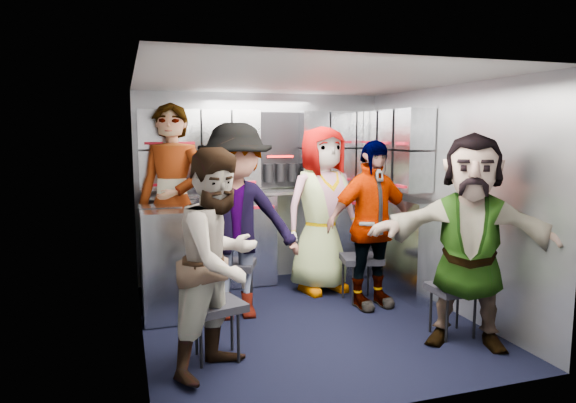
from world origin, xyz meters
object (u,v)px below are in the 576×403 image
object	(u,v)px
jump_seat_center	(316,254)
attendant_arc_b	(236,222)
attendant_arc_a	(220,262)
jump_seat_mid_right	(361,261)
attendant_arc_d	(370,225)
attendant_arc_c	(322,210)
attendant_arc_e	(470,241)
jump_seat_near_left	(217,309)
jump_seat_mid_left	(233,267)
attendant_standing	(173,204)
jump_seat_near_right	(453,291)

from	to	relation	value
jump_seat_center	attendant_arc_b	size ratio (longest dim) A/B	0.23
jump_seat_center	attendant_arc_a	distance (m)	2.21
jump_seat_mid_right	attendant_arc_d	bearing A→B (deg)	-90.00
attendant_arc_c	attendant_arc_e	world-z (taller)	attendant_arc_c
jump_seat_near_left	jump_seat_mid_right	size ratio (longest dim) A/B	0.99
jump_seat_mid_right	attendant_arc_c	bearing A→B (deg)	119.66
jump_seat_mid_left	attendant_arc_d	world-z (taller)	attendant_arc_d
jump_seat_mid_right	attendant_standing	bearing A→B (deg)	162.89
jump_seat_mid_right	attendant_arc_e	world-z (taller)	attendant_arc_e
attendant_arc_c	attendant_arc_b	bearing A→B (deg)	-162.42
attendant_arc_a	attendant_arc_b	world-z (taller)	attendant_arc_b
jump_seat_near_left	attendant_standing	distance (m)	1.56
jump_seat_near_left	attendant_arc_d	world-z (taller)	attendant_arc_d
jump_seat_mid_left	attendant_arc_b	xyz separation A→B (m)	(-0.00, -0.18, 0.46)
jump_seat_mid_right	attendant_arc_a	world-z (taller)	attendant_arc_a
jump_seat_mid_left	attendant_standing	size ratio (longest dim) A/B	0.26
jump_seat_mid_left	attendant_arc_a	world-z (taller)	attendant_arc_a
attendant_arc_a	attendant_arc_c	size ratio (longest dim) A/B	0.91
attendant_arc_a	attendant_arc_e	xyz separation A→B (m)	(1.93, -0.15, 0.05)
jump_seat_mid_right	attendant_arc_c	distance (m)	0.69
jump_seat_near_left	attendant_arc_c	world-z (taller)	attendant_arc_c
jump_seat_near_left	attendant_arc_b	xyz separation A→B (m)	(0.33, 0.82, 0.49)
jump_seat_center	attendant_arc_a	world-z (taller)	attendant_arc_a
jump_seat_near_left	jump_seat_center	distance (m)	2.03
jump_seat_near_left	attendant_arc_d	bearing A→B (deg)	24.01
jump_seat_mid_left	attendant_arc_a	size ratio (longest dim) A/B	0.32
attendant_standing	attendant_arc_c	world-z (taller)	attendant_standing
jump_seat_mid_left	attendant_arc_b	bearing A→B (deg)	-90.00
jump_seat_near_left	attendant_standing	world-z (taller)	attendant_standing
jump_seat_mid_left	jump_seat_mid_right	size ratio (longest dim) A/B	1.12
jump_seat_mid_right	attendant_arc_b	distance (m)	1.36
jump_seat_center	jump_seat_mid_right	distance (m)	0.67
jump_seat_center	attendant_arc_c	xyz separation A→B (m)	(0.00, -0.18, 0.51)
jump_seat_mid_right	attendant_arc_b	size ratio (longest dim) A/B	0.26
jump_seat_center	attendant_arc_a	size ratio (longest dim) A/B	0.25
attendant_standing	attendant_arc_d	world-z (taller)	attendant_standing
jump_seat_near_left	jump_seat_near_right	xyz separation A→B (m)	(1.93, -0.15, -0.01)
jump_seat_mid_left	attendant_arc_a	xyz separation A→B (m)	(-0.33, -1.18, 0.37)
jump_seat_near_right	attendant_arc_a	world-z (taller)	attendant_arc_a
jump_seat_near_left	attendant_arc_c	bearing A→B (deg)	44.55
attendant_arc_c	attendant_arc_d	distance (m)	0.67
attendant_arc_a	attendant_arc_b	xyz separation A→B (m)	(0.33, 1.00, 0.09)
jump_seat_near_right	attendant_standing	distance (m)	2.69
attendant_arc_a	attendant_arc_b	distance (m)	1.06
attendant_standing	attendant_arc_e	xyz separation A→B (m)	(2.09, -1.76, -0.14)
jump_seat_center	jump_seat_mid_right	xyz separation A→B (m)	(0.25, -0.62, 0.05)
jump_seat_near_right	attendant_standing	xyz separation A→B (m)	(-2.09, 1.58, 0.60)
attendant_arc_e	attendant_arc_a	bearing A→B (deg)	-150.42
jump_seat_mid_left	attendant_arc_b	distance (m)	0.50
jump_seat_mid_left	attendant_arc_d	bearing A→B (deg)	-12.77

